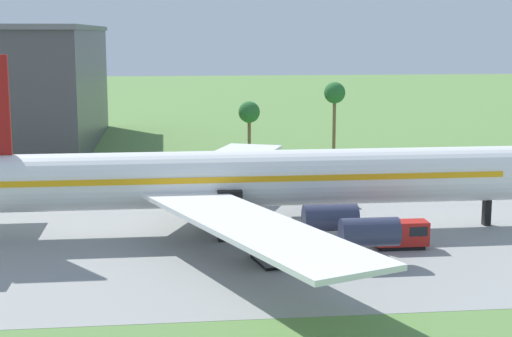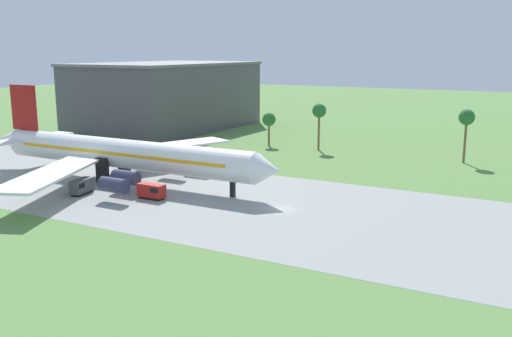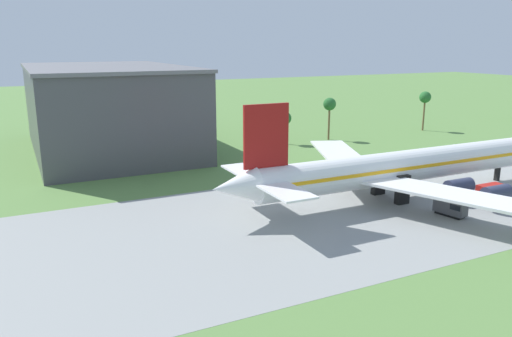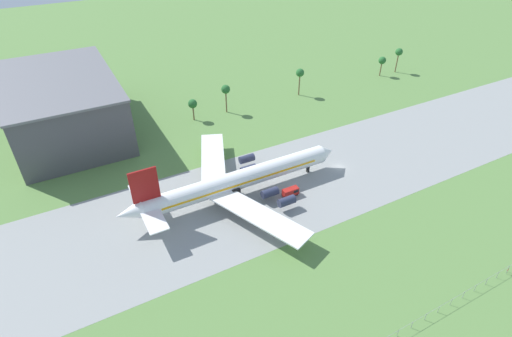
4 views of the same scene
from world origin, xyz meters
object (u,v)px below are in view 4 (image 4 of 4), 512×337
object	(u,v)px
catering_van	(291,192)
no_stopping_sign	(507,271)
jet_airliner	(236,181)
baggage_tug	(258,212)
terminal_building	(66,105)

from	to	relation	value
catering_van	no_stopping_sign	xyz separation A→B (m)	(29.70, -50.23, -0.38)
catering_van	no_stopping_sign	size ratio (longest dim) A/B	2.99
jet_airliner	baggage_tug	distance (m)	12.17
baggage_tug	catering_van	distance (m)	13.73
baggage_tug	no_stopping_sign	bearing A→B (deg)	-47.38
no_stopping_sign	terminal_building	bearing A→B (deg)	123.58
catering_van	jet_airliner	bearing A→B (deg)	151.24
jet_airliner	catering_van	bearing A→B (deg)	-28.76
baggage_tug	no_stopping_sign	xyz separation A→B (m)	(42.97, -46.70, -0.40)
baggage_tug	no_stopping_sign	world-z (taller)	baggage_tug
baggage_tug	no_stopping_sign	distance (m)	63.46
jet_airliner	catering_van	distance (m)	16.89
no_stopping_sign	terminal_building	size ratio (longest dim) A/B	0.03
baggage_tug	terminal_building	size ratio (longest dim) A/B	0.09
no_stopping_sign	catering_van	bearing A→B (deg)	120.59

